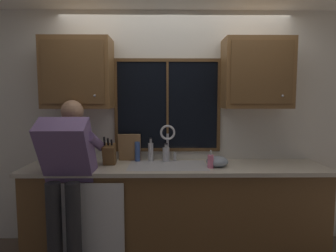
{
  "coord_description": "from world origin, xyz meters",
  "views": [
    {
      "loc": [
        -0.12,
        -3.18,
        1.61
      ],
      "look_at": [
        -0.08,
        -0.3,
        1.33
      ],
      "focal_mm": 30.65,
      "sensor_mm": 36.0,
      "label": 1
    }
  ],
  "objects_px": {
    "bottle_green_glass": "(137,151)",
    "cutting_board": "(130,148)",
    "soap_dispenser": "(211,161)",
    "bottle_amber_small": "(151,151)",
    "knife_block": "(109,155)",
    "bottle_tall_clear": "(166,154)",
    "person_standing": "(67,169)",
    "mixing_bowl": "(217,162)"
  },
  "relations": [
    {
      "from": "knife_block",
      "to": "bottle_green_glass",
      "type": "distance_m",
      "value": 0.32
    },
    {
      "from": "bottle_green_glass",
      "to": "cutting_board",
      "type": "bearing_deg",
      "value": 171.48
    },
    {
      "from": "knife_block",
      "to": "bottle_tall_clear",
      "type": "distance_m",
      "value": 0.6
    },
    {
      "from": "knife_block",
      "to": "bottle_amber_small",
      "type": "height_order",
      "value": "knife_block"
    },
    {
      "from": "bottle_tall_clear",
      "to": "cutting_board",
      "type": "bearing_deg",
      "value": 173.89
    },
    {
      "from": "cutting_board",
      "to": "bottle_green_glass",
      "type": "relative_size",
      "value": 1.08
    },
    {
      "from": "mixing_bowl",
      "to": "bottle_amber_small",
      "type": "distance_m",
      "value": 0.73
    },
    {
      "from": "knife_block",
      "to": "cutting_board",
      "type": "xyz_separation_m",
      "value": [
        0.19,
        0.19,
        0.04
      ]
    },
    {
      "from": "bottle_green_glass",
      "to": "bottle_amber_small",
      "type": "xyz_separation_m",
      "value": [
        0.15,
        0.01,
        -0.01
      ]
    },
    {
      "from": "knife_block",
      "to": "cutting_board",
      "type": "height_order",
      "value": "knife_block"
    },
    {
      "from": "soap_dispenser",
      "to": "bottle_amber_small",
      "type": "height_order",
      "value": "bottle_amber_small"
    },
    {
      "from": "knife_block",
      "to": "bottle_amber_small",
      "type": "relative_size",
      "value": 1.26
    },
    {
      "from": "person_standing",
      "to": "soap_dispenser",
      "type": "height_order",
      "value": "person_standing"
    },
    {
      "from": "mixing_bowl",
      "to": "bottle_tall_clear",
      "type": "height_order",
      "value": "bottle_tall_clear"
    },
    {
      "from": "bottle_tall_clear",
      "to": "person_standing",
      "type": "bearing_deg",
      "value": -150.57
    },
    {
      "from": "bottle_green_glass",
      "to": "bottle_tall_clear",
      "type": "height_order",
      "value": "bottle_green_glass"
    },
    {
      "from": "cutting_board",
      "to": "bottle_amber_small",
      "type": "bearing_deg",
      "value": 0.05
    },
    {
      "from": "cutting_board",
      "to": "bottle_green_glass",
      "type": "xyz_separation_m",
      "value": [
        0.09,
        -0.01,
        -0.03
      ]
    },
    {
      "from": "knife_block",
      "to": "cutting_board",
      "type": "relative_size",
      "value": 1.06
    },
    {
      "from": "knife_block",
      "to": "cutting_board",
      "type": "bearing_deg",
      "value": 45.06
    },
    {
      "from": "knife_block",
      "to": "bottle_tall_clear",
      "type": "xyz_separation_m",
      "value": [
        0.59,
        0.14,
        -0.03
      ]
    },
    {
      "from": "mixing_bowl",
      "to": "bottle_amber_small",
      "type": "height_order",
      "value": "bottle_amber_small"
    },
    {
      "from": "cutting_board",
      "to": "bottle_amber_small",
      "type": "height_order",
      "value": "cutting_board"
    },
    {
      "from": "bottle_tall_clear",
      "to": "bottle_amber_small",
      "type": "bearing_deg",
      "value": 165.6
    },
    {
      "from": "bottle_tall_clear",
      "to": "soap_dispenser",
      "type": "bearing_deg",
      "value": -33.77
    },
    {
      "from": "person_standing",
      "to": "mixing_bowl",
      "type": "bearing_deg",
      "value": 11.47
    },
    {
      "from": "mixing_bowl",
      "to": "bottle_amber_small",
      "type": "bearing_deg",
      "value": 158.95
    },
    {
      "from": "person_standing",
      "to": "bottle_tall_clear",
      "type": "relative_size",
      "value": 7.83
    },
    {
      "from": "cutting_board",
      "to": "bottle_amber_small",
      "type": "distance_m",
      "value": 0.24
    },
    {
      "from": "bottle_tall_clear",
      "to": "bottle_green_glass",
      "type": "bearing_deg",
      "value": 174.56
    },
    {
      "from": "bottle_green_glass",
      "to": "knife_block",
      "type": "bearing_deg",
      "value": -147.47
    },
    {
      "from": "knife_block",
      "to": "soap_dispenser",
      "type": "height_order",
      "value": "knife_block"
    },
    {
      "from": "knife_block",
      "to": "bottle_green_glass",
      "type": "relative_size",
      "value": 1.14
    },
    {
      "from": "knife_block",
      "to": "mixing_bowl",
      "type": "distance_m",
      "value": 1.1
    },
    {
      "from": "knife_block",
      "to": "bottle_tall_clear",
      "type": "bearing_deg",
      "value": 13.87
    },
    {
      "from": "cutting_board",
      "to": "bottle_tall_clear",
      "type": "distance_m",
      "value": 0.41
    },
    {
      "from": "soap_dispenser",
      "to": "cutting_board",
      "type": "bearing_deg",
      "value": 158.18
    },
    {
      "from": "person_standing",
      "to": "bottle_amber_small",
      "type": "distance_m",
      "value": 0.91
    },
    {
      "from": "cutting_board",
      "to": "bottle_tall_clear",
      "type": "height_order",
      "value": "cutting_board"
    },
    {
      "from": "knife_block",
      "to": "bottle_amber_small",
      "type": "xyz_separation_m",
      "value": [
        0.42,
        0.19,
        -0.0
      ]
    },
    {
      "from": "person_standing",
      "to": "bottle_amber_small",
      "type": "height_order",
      "value": "person_standing"
    },
    {
      "from": "knife_block",
      "to": "soap_dispenser",
      "type": "xyz_separation_m",
      "value": [
        1.02,
        -0.15,
        -0.04
      ]
    }
  ]
}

